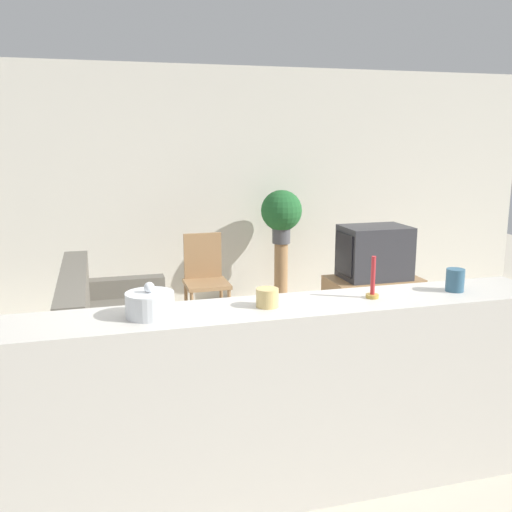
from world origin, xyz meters
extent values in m
plane|color=beige|center=(0.00, 0.00, 0.00)|extent=(14.00, 14.00, 0.00)
cube|color=beige|center=(0.00, 3.43, 1.35)|extent=(9.00, 0.06, 2.70)
cube|color=#605B51|center=(-0.78, 1.29, 0.23)|extent=(0.87, 1.81, 0.47)
cube|color=#605B51|center=(-1.12, 1.29, 0.69)|extent=(0.20, 1.81, 0.43)
cube|color=#605B51|center=(-0.78, 0.47, 0.32)|extent=(0.87, 0.16, 0.64)
cube|color=#605B51|center=(-0.78, 2.12, 0.32)|extent=(0.87, 0.16, 0.64)
cube|color=#9E754C|center=(1.69, 1.87, 0.27)|extent=(0.91, 0.49, 0.54)
cube|color=#333338|center=(1.69, 1.87, 0.80)|extent=(0.64, 0.46, 0.52)
cube|color=black|center=(1.37, 1.87, 0.80)|extent=(0.02, 0.38, 0.40)
cube|color=#9E754C|center=(0.13, 2.48, 0.43)|extent=(0.44, 0.44, 0.04)
cube|color=#9E754C|center=(0.13, 2.69, 0.69)|extent=(0.40, 0.04, 0.48)
cylinder|color=#9E754C|center=(-0.06, 2.29, 0.21)|extent=(0.04, 0.04, 0.41)
cylinder|color=#9E754C|center=(0.32, 2.29, 0.21)|extent=(0.04, 0.04, 0.41)
cylinder|color=#9E754C|center=(-0.06, 2.67, 0.21)|extent=(0.04, 0.04, 0.41)
cylinder|color=#9E754C|center=(0.32, 2.67, 0.21)|extent=(0.04, 0.04, 0.41)
cylinder|color=#9E754C|center=(1.11, 3.02, 0.36)|extent=(0.16, 0.16, 0.71)
cylinder|color=#4C4C51|center=(1.11, 3.02, 0.80)|extent=(0.21, 0.21, 0.18)
sphere|color=#23602D|center=(1.11, 3.02, 1.09)|extent=(0.47, 0.47, 0.47)
cube|color=beige|center=(0.00, -0.42, 0.53)|extent=(2.98, 0.44, 1.06)
cylinder|color=silver|center=(-0.70, -0.42, 1.12)|extent=(0.23, 0.23, 0.12)
sphere|color=silver|center=(-0.70, -0.42, 1.21)|extent=(0.05, 0.05, 0.05)
cylinder|color=tan|center=(-0.11, -0.42, 1.11)|extent=(0.12, 0.12, 0.10)
cylinder|color=#B7933D|center=(0.49, -0.42, 1.07)|extent=(0.07, 0.07, 0.02)
cylinder|color=#B7282D|center=(0.49, -0.42, 1.19)|extent=(0.02, 0.02, 0.21)
cylinder|color=#335B75|center=(1.00, -0.42, 1.13)|extent=(0.10, 0.10, 0.13)
camera|label=1|loc=(-0.92, -3.10, 1.92)|focal=40.00mm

